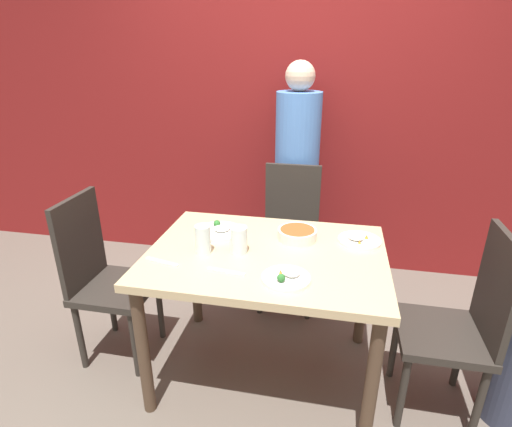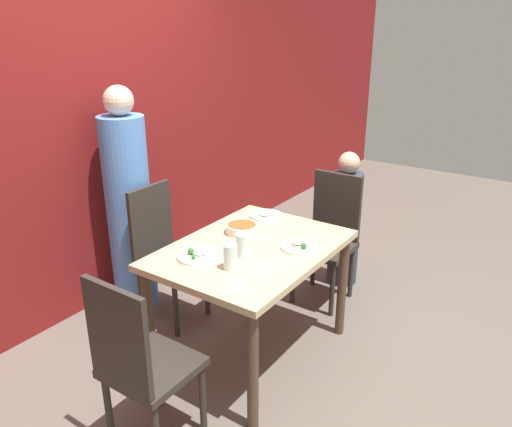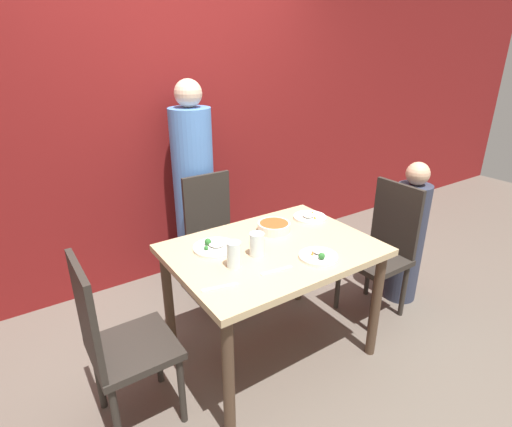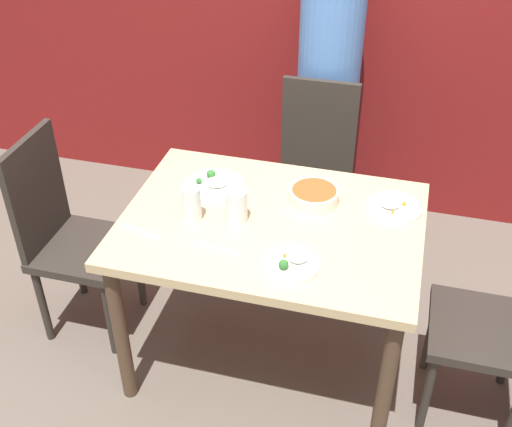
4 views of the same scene
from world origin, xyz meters
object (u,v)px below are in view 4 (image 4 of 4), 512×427
object	(u,v)px
chair_adult_spot	(313,173)
bowl_curry	(314,195)
chair_child_spot	(507,319)
person_adult	(327,102)
glass_water_tall	(237,206)
plate_rice_adult	(214,185)

from	to	relation	value
chair_adult_spot	bowl_curry	distance (m)	0.67
chair_adult_spot	chair_child_spot	bearing A→B (deg)	-42.68
chair_adult_spot	person_adult	size ratio (longest dim) A/B	0.60
chair_adult_spot	chair_child_spot	world-z (taller)	same
bowl_curry	glass_water_tall	xyz separation A→B (m)	(-0.27, -0.20, 0.04)
plate_rice_adult	bowl_curry	bearing A→B (deg)	0.67
bowl_curry	chair_child_spot	bearing A→B (deg)	-16.12
person_adult	bowl_curry	world-z (taller)	person_adult
plate_rice_adult	glass_water_tall	size ratio (longest dim) A/B	1.87
chair_child_spot	person_adult	xyz separation A→B (m)	(-0.90, 1.15, 0.24)
chair_child_spot	glass_water_tall	bearing A→B (deg)	-91.52
bowl_curry	plate_rice_adult	world-z (taller)	same
chair_adult_spot	plate_rice_adult	xyz separation A→B (m)	(-0.32, -0.61, 0.26)
plate_rice_adult	chair_child_spot	bearing A→B (deg)	-10.44
chair_child_spot	bowl_curry	xyz separation A→B (m)	(-0.80, 0.23, 0.27)
chair_child_spot	person_adult	size ratio (longest dim) A/B	0.60
chair_adult_spot	plate_rice_adult	bearing A→B (deg)	-117.90
bowl_curry	plate_rice_adult	xyz separation A→B (m)	(-0.43, -0.00, -0.02)
chair_adult_spot	glass_water_tall	world-z (taller)	chair_adult_spot
person_adult	bowl_curry	xyz separation A→B (m)	(0.10, -0.92, 0.03)
chair_child_spot	chair_adult_spot	bearing A→B (deg)	-132.68
person_adult	glass_water_tall	bearing A→B (deg)	-98.15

